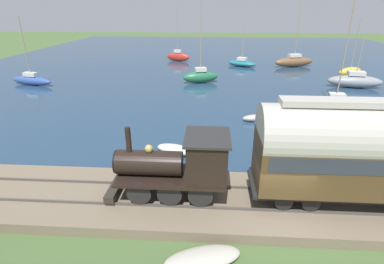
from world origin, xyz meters
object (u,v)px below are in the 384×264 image
Objects in this scene: sailboat_green at (200,76)px; rowboat_mid_harbor at (176,149)px; sailboat_gray at (355,81)px; sailboat_blue at (31,80)px; sailboat_red at (178,56)px; rowboat_near_shore at (256,118)px; sailboat_navy at (336,101)px; rowboat_off_pier at (305,154)px; sailboat_teal at (242,63)px; sailboat_brown at (294,61)px; rowboat_far_out at (361,127)px; beached_dinghy at (203,258)px; steam_locomotive at (182,162)px; sailboat_yellow at (350,71)px; passenger_coach at (363,150)px.

rowboat_mid_harbor is at bearing 160.80° from sailboat_green.
sailboat_green is 17.50m from sailboat_gray.
sailboat_red is (17.57, -15.26, 0.20)m from sailboat_blue.
sailboat_navy is at bearing -71.38° from rowboat_near_shore.
sailboat_navy is at bearing 155.52° from sailboat_gray.
rowboat_off_pier is at bearing -140.34° from sailboat_red.
sailboat_blue is at bearing 87.28° from sailboat_navy.
sailboat_navy is 16.99m from rowboat_mid_harbor.
sailboat_teal is (11.07, -5.91, -0.26)m from sailboat_green.
sailboat_navy is 29.20m from sailboat_red.
rowboat_near_shore is (-24.13, 8.82, -0.52)m from sailboat_brown.
rowboat_far_out is 0.81× the size of beached_dinghy.
rowboat_off_pier is (-18.95, -7.12, -0.55)m from sailboat_green.
sailboat_yellow reaches higher than steam_locomotive.
passenger_coach is 3.26× the size of rowboat_mid_harbor.
sailboat_blue reaches higher than rowboat_off_pier.
sailboat_teal is at bearing -90.49° from sailboat_red.
sailboat_brown is at bearing 4.98° from sailboat_navy.
passenger_coach is 31.48m from sailboat_yellow.
sailboat_gray is (-12.24, -11.55, 0.23)m from sailboat_teal.
sailboat_brown is 30.94m from rowboat_off_pier.
sailboat_yellow is at bearing 1.90° from rowboat_off_pier.
sailboat_red reaches higher than rowboat_far_out.
steam_locomotive is 4.04m from beached_dinghy.
rowboat_mid_harbor is (5.23, 0.92, -1.97)m from steam_locomotive.
sailboat_gray is at bearing -110.65° from sailboat_green.
sailboat_teal is (19.66, 6.77, -0.01)m from sailboat_navy.
sailboat_blue is at bearing 42.28° from steam_locomotive.
sailboat_navy is 0.96× the size of sailboat_green.
sailboat_navy reaches higher than sailboat_brown.
rowboat_off_pier is (-4.82, 5.40, 0.05)m from rowboat_far_out.
rowboat_near_shore is at bearing 112.44° from sailboat_yellow.
sailboat_red is at bearing 6.51° from steam_locomotive.
sailboat_green is (24.16, 0.13, -1.46)m from steam_locomotive.
rowboat_near_shore is at bearing 126.83° from sailboat_navy.
passenger_coach is 0.97× the size of sailboat_brown.
rowboat_near_shore reaches higher than beached_dinghy.
beached_dinghy is at bearing 174.41° from rowboat_off_pier.
sailboat_yellow is 37.19m from beached_dinghy.
sailboat_navy is 3.78× the size of rowboat_far_out.
sailboat_red is (3.85, 18.10, 0.00)m from sailboat_brown.
sailboat_teal is 16.83m from sailboat_gray.
sailboat_navy reaches higher than sailboat_teal.
rowboat_mid_harbor is (-10.34, 13.48, -0.26)m from sailboat_navy.
sailboat_yellow is 0.95× the size of sailboat_blue.
sailboat_blue is 1.26× the size of sailboat_gray.
sailboat_brown is 25.43m from rowboat_far_out.
sailboat_red is at bearing 96.58° from sailboat_teal.
sailboat_green is 1.34× the size of sailboat_yellow.
steam_locomotive is at bearing -150.59° from rowboat_mid_harbor.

